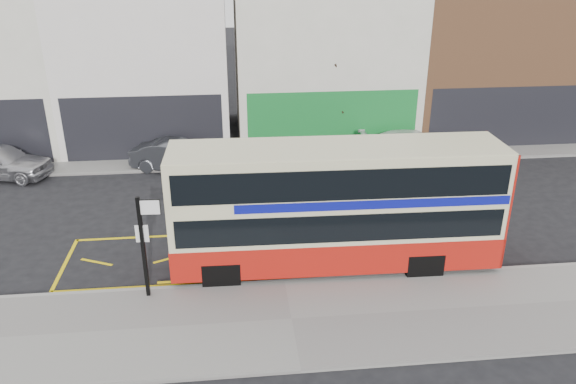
{
  "coord_description": "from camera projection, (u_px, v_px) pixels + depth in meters",
  "views": [
    {
      "loc": [
        -1.43,
        -14.89,
        9.48
      ],
      "look_at": [
        0.36,
        2.0,
        2.05
      ],
      "focal_mm": 35.0,
      "sensor_mm": 36.0,
      "label": 1
    }
  ],
  "objects": [
    {
      "name": "far_pavement",
      "position": [
        261.0,
        156.0,
        27.49
      ],
      "size": [
        50.0,
        3.0,
        0.15
      ],
      "primitive_type": "cube",
      "color": "gray",
      "rests_on": "ground"
    },
    {
      "name": "road_markings",
      "position": [
        279.0,
        252.0,
        18.96
      ],
      "size": [
        14.0,
        3.4,
        0.01
      ],
      "primitive_type": null,
      "color": "yellow",
      "rests_on": "ground"
    },
    {
      "name": "bus_stop_post",
      "position": [
        144.0,
        238.0,
        15.65
      ],
      "size": [
        0.78,
        0.14,
        3.13
      ],
      "rotation": [
        0.0,
        0.0,
        -0.04
      ],
      "color": "black",
      "rests_on": "pavement"
    },
    {
      "name": "double_decker_bus",
      "position": [
        337.0,
        206.0,
        17.36
      ],
      "size": [
        10.19,
        2.54,
        4.05
      ],
      "rotation": [
        0.0,
        0.0,
        -0.02
      ],
      "color": "beige",
      "rests_on": "ground"
    },
    {
      "name": "terrace_green_shop",
      "position": [
        321.0,
        38.0,
        29.46
      ],
      "size": [
        9.0,
        8.01,
        11.3
      ],
      "color": "silver",
      "rests_on": "ground"
    },
    {
      "name": "car_white",
      "position": [
        415.0,
        147.0,
        26.6
      ],
      "size": [
        5.23,
        2.21,
        1.51
      ],
      "primitive_type": "imported",
      "rotation": [
        0.0,
        0.0,
        1.55
      ],
      "color": "white",
      "rests_on": "ground"
    },
    {
      "name": "terrace_left",
      "position": [
        147.0,
        36.0,
        28.49
      ],
      "size": [
        8.0,
        8.01,
        11.8
      ],
      "color": "silver",
      "rests_on": "ground"
    },
    {
      "name": "pavement",
      "position": [
        291.0,
        321.0,
        15.37
      ],
      "size": [
        40.0,
        4.0,
        0.15
      ],
      "primitive_type": "cube",
      "color": "gray",
      "rests_on": "ground"
    },
    {
      "name": "street_tree_right",
      "position": [
        336.0,
        72.0,
        27.18
      ],
      "size": [
        2.67,
        2.67,
        5.76
      ],
      "color": "black",
      "rests_on": "ground"
    },
    {
      "name": "terrace_right",
      "position": [
        484.0,
        45.0,
        30.53
      ],
      "size": [
        9.0,
        8.01,
        10.3
      ],
      "color": "#9F653F",
      "rests_on": "ground"
    },
    {
      "name": "kerb",
      "position": [
        285.0,
        283.0,
        17.13
      ],
      "size": [
        40.0,
        0.15,
        0.15
      ],
      "primitive_type": "cube",
      "color": "gray",
      "rests_on": "ground"
    },
    {
      "name": "ground",
      "position": [
        283.0,
        278.0,
        17.5
      ],
      "size": [
        120.0,
        120.0,
        0.0
      ],
      "primitive_type": "plane",
      "color": "black",
      "rests_on": "ground"
    },
    {
      "name": "car_grey",
      "position": [
        178.0,
        156.0,
        25.64
      ],
      "size": [
        4.53,
        2.8,
        1.41
      ],
      "primitive_type": "imported",
      "rotation": [
        0.0,
        0.0,
        1.24
      ],
      "color": "#44464C",
      "rests_on": "ground"
    }
  ]
}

